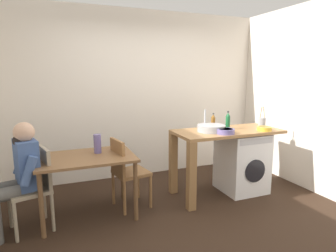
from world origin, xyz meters
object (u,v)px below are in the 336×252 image
object	(u,v)px
mixing_bowl	(225,131)
vase	(97,144)
bottle_tall_green	(213,121)
utensil_crock	(262,122)
dining_table	(87,164)
seated_person	(18,173)
colander	(264,128)
chair_person_seat	(36,184)
bottle_squat_brown	(228,121)
washing_machine	(242,162)
chair_opposite	(126,169)

from	to	relation	value
mixing_bowl	vase	distance (m)	1.64
bottle_tall_green	utensil_crock	bearing A→B (deg)	-17.20
dining_table	seated_person	world-z (taller)	seated_person
dining_table	vase	bearing A→B (deg)	33.69
utensil_crock	colander	world-z (taller)	utensil_crock
chair_person_seat	bottle_tall_green	xyz separation A→B (m)	(2.39, 0.31, 0.51)
utensil_crock	mixing_bowl	bearing A→B (deg)	-162.59
seated_person	bottle_squat_brown	xyz separation A→B (m)	(2.66, 0.14, 0.37)
dining_table	washing_machine	distance (m)	2.19
seated_person	bottle_tall_green	size ratio (longest dim) A/B	5.74
chair_person_seat	mixing_bowl	xyz separation A→B (m)	(2.30, -0.16, 0.45)
chair_person_seat	washing_machine	bearing A→B (deg)	-103.63
bottle_squat_brown	mixing_bowl	size ratio (longest dim) A/B	1.08
chair_opposite	washing_machine	size ratio (longest dim) A/B	1.05
colander	mixing_bowl	bearing A→B (deg)	178.14
dining_table	chair_opposite	bearing A→B (deg)	4.40
chair_opposite	bottle_tall_green	world-z (taller)	bottle_tall_green
chair_opposite	mixing_bowl	xyz separation A→B (m)	(1.27, -0.28, 0.45)
chair_opposite	vase	xyz separation A→B (m)	(-0.33, 0.06, 0.35)
chair_person_seat	chair_opposite	bearing A→B (deg)	-97.87
vase	chair_opposite	bearing A→B (deg)	-10.97
washing_machine	bottle_squat_brown	xyz separation A→B (m)	(-0.23, 0.06, 0.61)
utensil_crock	bottle_tall_green	bearing A→B (deg)	162.80
dining_table	chair_person_seat	world-z (taller)	chair_person_seat
chair_person_seat	colander	bearing A→B (deg)	-107.96
dining_table	utensil_crock	size ratio (longest dim) A/B	3.67
washing_machine	mixing_bowl	world-z (taller)	mixing_bowl
vase	mixing_bowl	bearing A→B (deg)	-12.03
bottle_tall_green	vase	xyz separation A→B (m)	(-1.69, -0.13, -0.16)
seated_person	mixing_bowl	xyz separation A→B (m)	(2.45, -0.12, 0.29)
chair_person_seat	seated_person	xyz separation A→B (m)	(-0.16, -0.04, 0.16)
bottle_tall_green	dining_table	bearing A→B (deg)	-172.95
chair_opposite	utensil_crock	distance (m)	2.12
utensil_crock	colander	size ratio (longest dim) A/B	1.50
chair_opposite	seated_person	world-z (taller)	seated_person
mixing_bowl	bottle_tall_green	bearing A→B (deg)	78.86
washing_machine	chair_person_seat	bearing A→B (deg)	-179.19
dining_table	washing_machine	bearing A→B (deg)	-1.13
colander	chair_opposite	bearing A→B (deg)	171.05
mixing_bowl	utensil_crock	size ratio (longest dim) A/B	0.80
utensil_crock	vase	xyz separation A→B (m)	(-2.39, 0.09, -0.13)
mixing_bowl	colander	bearing A→B (deg)	-1.86
mixing_bowl	vase	size ratio (longest dim) A/B	1.04
seated_person	colander	bearing A→B (deg)	-107.04
bottle_squat_brown	vase	bearing A→B (deg)	177.37
washing_machine	utensil_crock	world-z (taller)	utensil_crock
chair_person_seat	mixing_bowl	world-z (taller)	mixing_bowl
washing_machine	vase	xyz separation A→B (m)	(-2.03, 0.14, 0.43)
chair_opposite	mixing_bowl	bearing A→B (deg)	67.37
seated_person	colander	size ratio (longest dim) A/B	6.00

